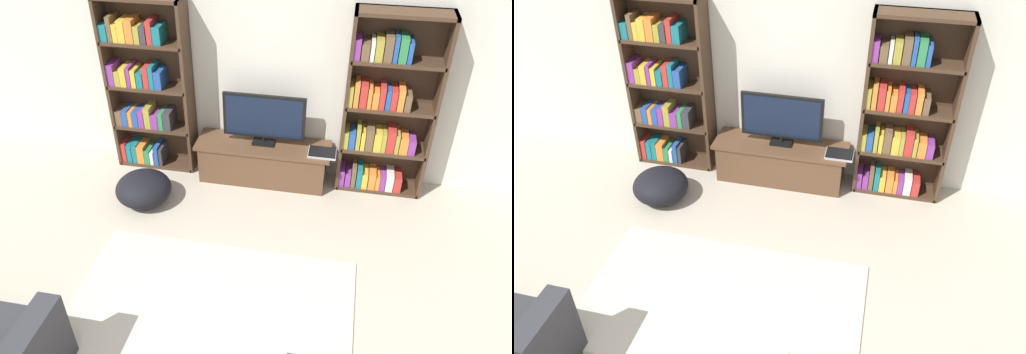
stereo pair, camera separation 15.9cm
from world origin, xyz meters
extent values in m
cube|color=silver|center=(0.00, 4.23, 1.30)|extent=(8.80, 0.06, 2.60)
cube|color=#422D1E|center=(-1.87, 4.03, 0.99)|extent=(0.04, 0.30, 1.97)
cube|color=#422D1E|center=(-0.99, 4.03, 0.99)|extent=(0.04, 0.30, 1.97)
cube|color=#422D1E|center=(-1.43, 4.16, 0.99)|extent=(0.91, 0.04, 1.97)
cube|color=#422D1E|center=(-1.43, 4.03, 0.02)|extent=(0.88, 0.30, 0.04)
cube|color=#B72D28|center=(-1.82, 4.02, 0.16)|extent=(0.06, 0.24, 0.24)
cube|color=#196B75|center=(-1.75, 4.02, 0.15)|extent=(0.06, 0.24, 0.23)
cube|color=#196B75|center=(-1.69, 4.02, 0.15)|extent=(0.06, 0.24, 0.23)
cube|color=orange|center=(-1.61, 4.02, 0.15)|extent=(0.08, 0.24, 0.22)
cube|color=#2D7F47|center=(-1.53, 4.02, 0.13)|extent=(0.06, 0.24, 0.18)
cube|color=silver|center=(-1.48, 4.02, 0.12)|extent=(0.04, 0.24, 0.16)
cube|color=#234C99|center=(-1.42, 4.02, 0.15)|extent=(0.05, 0.24, 0.24)
cube|color=#333338|center=(-1.36, 4.02, 0.14)|extent=(0.04, 0.24, 0.21)
cube|color=#422D1E|center=(-1.43, 4.03, 0.51)|extent=(0.88, 0.30, 0.04)
cube|color=brown|center=(-1.81, 4.02, 0.62)|extent=(0.08, 0.24, 0.18)
cube|color=#234C99|center=(-1.73, 4.02, 0.63)|extent=(0.06, 0.24, 0.19)
cube|color=orange|center=(-1.67, 4.02, 0.62)|extent=(0.04, 0.24, 0.18)
cube|color=#234C99|center=(-1.61, 4.02, 0.62)|extent=(0.07, 0.24, 0.19)
cube|color=#7F338C|center=(-1.54, 4.02, 0.63)|extent=(0.06, 0.24, 0.20)
cube|color=#9E9333|center=(-1.46, 4.02, 0.65)|extent=(0.07, 0.24, 0.25)
cube|color=#7F338C|center=(-1.38, 4.02, 0.62)|extent=(0.08, 0.24, 0.17)
cube|color=#2D7F47|center=(-1.31, 4.02, 0.63)|extent=(0.05, 0.24, 0.19)
cube|color=#333338|center=(-1.24, 4.02, 0.63)|extent=(0.08, 0.24, 0.21)
cube|color=#422D1E|center=(-1.43, 4.03, 1.00)|extent=(0.88, 0.30, 0.04)
cube|color=#7F338C|center=(-1.81, 4.02, 1.14)|extent=(0.07, 0.24, 0.24)
cube|color=#9E9333|center=(-1.74, 4.02, 1.11)|extent=(0.06, 0.24, 0.17)
cube|color=gold|center=(-1.67, 4.02, 1.13)|extent=(0.07, 0.24, 0.21)
cube|color=#7F338C|center=(-1.61, 4.02, 1.14)|extent=(0.04, 0.24, 0.23)
cube|color=gold|center=(-1.56, 4.02, 1.12)|extent=(0.05, 0.24, 0.20)
cube|color=#196B75|center=(-1.49, 4.02, 1.11)|extent=(0.07, 0.24, 0.17)
cube|color=#B72D28|center=(-1.42, 4.02, 1.14)|extent=(0.06, 0.24, 0.24)
cube|color=#196B75|center=(-1.35, 4.02, 1.15)|extent=(0.05, 0.24, 0.25)
cube|color=#234C99|center=(-1.29, 4.02, 1.12)|extent=(0.08, 0.24, 0.20)
cube|color=#422D1E|center=(-1.43, 4.03, 1.50)|extent=(0.88, 0.30, 0.04)
cube|color=#196B75|center=(-1.81, 4.02, 1.60)|extent=(0.08, 0.24, 0.17)
cube|color=brown|center=(-1.74, 4.02, 1.64)|extent=(0.05, 0.24, 0.26)
cube|color=gold|center=(-1.68, 4.02, 1.61)|extent=(0.05, 0.24, 0.19)
cube|color=gold|center=(-1.61, 4.02, 1.63)|extent=(0.08, 0.24, 0.23)
cube|color=orange|center=(-1.53, 4.02, 1.63)|extent=(0.08, 0.24, 0.24)
cube|color=#9E9333|center=(-1.45, 4.02, 1.60)|extent=(0.06, 0.24, 0.18)
cube|color=#333338|center=(-1.38, 4.02, 1.61)|extent=(0.06, 0.24, 0.19)
cube|color=#B72D28|center=(-1.31, 4.02, 1.63)|extent=(0.06, 0.24, 0.24)
cube|color=#196B75|center=(-1.24, 4.02, 1.61)|extent=(0.08, 0.24, 0.19)
cube|color=#422D1E|center=(0.69, 4.03, 0.99)|extent=(0.04, 0.30, 1.97)
cube|color=#422D1E|center=(1.57, 4.03, 0.99)|extent=(0.04, 0.30, 1.97)
cube|color=#422D1E|center=(1.13, 4.16, 0.99)|extent=(0.91, 0.04, 1.97)
cube|color=#422D1E|center=(1.13, 4.03, 1.95)|extent=(0.91, 0.30, 0.04)
cube|color=#422D1E|center=(1.13, 4.03, 0.02)|extent=(0.88, 0.30, 0.04)
cube|color=#7F338C|center=(0.74, 4.02, 0.14)|extent=(0.06, 0.24, 0.20)
cube|color=#7F338C|center=(0.81, 4.02, 0.12)|extent=(0.06, 0.24, 0.17)
cube|color=brown|center=(0.87, 4.02, 0.16)|extent=(0.05, 0.24, 0.25)
cube|color=#196B75|center=(0.93, 4.02, 0.15)|extent=(0.05, 0.24, 0.23)
cube|color=gold|center=(0.99, 4.02, 0.13)|extent=(0.06, 0.24, 0.18)
cube|color=orange|center=(1.07, 4.02, 0.13)|extent=(0.08, 0.24, 0.20)
cube|color=orange|center=(1.13, 4.02, 0.12)|extent=(0.04, 0.24, 0.17)
cube|color=#7F338C|center=(1.18, 4.02, 0.12)|extent=(0.05, 0.24, 0.17)
cube|color=silver|center=(1.26, 4.02, 0.14)|extent=(0.08, 0.24, 0.20)
cube|color=#B72D28|center=(1.34, 4.02, 0.12)|extent=(0.08, 0.24, 0.18)
cube|color=#422D1E|center=(1.13, 4.03, 0.51)|extent=(0.88, 0.30, 0.04)
cube|color=#9E9333|center=(0.74, 4.02, 0.62)|extent=(0.05, 0.24, 0.19)
cube|color=#234C99|center=(0.80, 4.02, 0.62)|extent=(0.06, 0.24, 0.19)
cube|color=#9E9333|center=(0.86, 4.02, 0.65)|extent=(0.04, 0.24, 0.25)
cube|color=gold|center=(0.91, 4.02, 0.63)|extent=(0.04, 0.24, 0.21)
cube|color=brown|center=(0.98, 4.02, 0.65)|extent=(0.08, 0.24, 0.24)
cube|color=gold|center=(1.06, 4.02, 0.63)|extent=(0.08, 0.24, 0.21)
cube|color=#9E9333|center=(1.13, 4.02, 0.63)|extent=(0.04, 0.24, 0.21)
cube|color=#B72D28|center=(1.19, 4.02, 0.65)|extent=(0.08, 0.24, 0.25)
cube|color=#9E9333|center=(1.26, 4.02, 0.64)|extent=(0.04, 0.24, 0.21)
cube|color=orange|center=(1.33, 4.02, 0.62)|extent=(0.08, 0.24, 0.18)
cube|color=#7F338C|center=(1.41, 4.02, 0.61)|extent=(0.07, 0.24, 0.16)
cube|color=#422D1E|center=(1.13, 4.03, 1.00)|extent=(0.88, 0.30, 0.04)
cube|color=#9E9333|center=(0.73, 4.02, 1.13)|extent=(0.04, 0.24, 0.22)
cube|color=orange|center=(0.79, 4.02, 1.15)|extent=(0.05, 0.24, 0.25)
cube|color=#B72D28|center=(0.86, 4.02, 1.14)|extent=(0.07, 0.24, 0.24)
cube|color=orange|center=(0.92, 4.02, 1.13)|extent=(0.04, 0.24, 0.21)
cube|color=orange|center=(0.98, 4.02, 1.11)|extent=(0.06, 0.24, 0.18)
cube|color=#B72D28|center=(1.04, 4.02, 1.14)|extent=(0.05, 0.24, 0.24)
cube|color=#234C99|center=(1.10, 4.02, 1.12)|extent=(0.04, 0.24, 0.21)
cube|color=#B72D28|center=(1.15, 4.02, 1.12)|extent=(0.06, 0.24, 0.20)
cube|color=orange|center=(1.22, 4.02, 1.13)|extent=(0.06, 0.24, 0.23)
cube|color=brown|center=(1.29, 4.02, 1.11)|extent=(0.06, 0.24, 0.17)
cube|color=#422D1E|center=(1.13, 4.03, 1.50)|extent=(0.88, 0.30, 0.04)
cube|color=#7F338C|center=(0.74, 4.02, 1.61)|extent=(0.06, 0.24, 0.20)
cube|color=brown|center=(0.82, 4.02, 1.60)|extent=(0.07, 0.24, 0.16)
cube|color=silver|center=(0.88, 4.02, 1.61)|extent=(0.04, 0.24, 0.19)
cube|color=#9E9333|center=(0.94, 4.02, 1.62)|extent=(0.07, 0.24, 0.21)
cube|color=brown|center=(1.02, 4.02, 1.64)|extent=(0.08, 0.24, 0.24)
cube|color=#234C99|center=(1.09, 4.02, 1.64)|extent=(0.04, 0.24, 0.25)
cube|color=#2D7F47|center=(1.16, 4.02, 1.64)|extent=(0.08, 0.24, 0.24)
cube|color=#234C99|center=(1.22, 4.02, 1.62)|extent=(0.04, 0.24, 0.20)
cube|color=brown|center=(-0.15, 3.94, 0.21)|extent=(1.39, 0.43, 0.42)
cube|color=brown|center=(-0.15, 3.94, 0.44)|extent=(1.48, 0.45, 0.04)
cube|color=black|center=(-0.15, 3.97, 0.47)|extent=(0.24, 0.16, 0.03)
cylinder|color=black|center=(-0.15, 3.97, 0.51)|extent=(0.04, 0.04, 0.05)
cube|color=black|center=(-0.15, 3.97, 0.79)|extent=(0.89, 0.04, 0.50)
cube|color=black|center=(-0.15, 3.95, 0.79)|extent=(0.83, 0.00, 0.45)
cube|color=#B7B7BC|center=(0.50, 3.87, 0.47)|extent=(0.30, 0.23, 0.02)
cube|color=black|center=(0.50, 3.87, 0.49)|extent=(0.28, 0.22, 0.00)
cube|color=beige|center=(-0.24, 2.04, 0.01)|extent=(2.38, 1.42, 0.02)
ellipsoid|color=black|center=(-1.32, 3.28, 0.17)|extent=(0.59, 0.59, 0.33)
camera|label=1|loc=(0.67, -0.65, 3.37)|focal=35.00mm
camera|label=2|loc=(0.82, -0.61, 3.37)|focal=35.00mm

